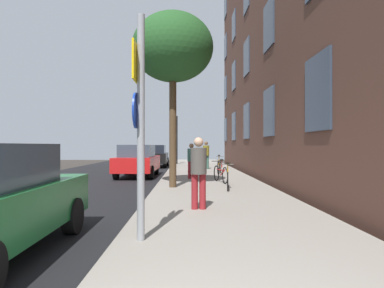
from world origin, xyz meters
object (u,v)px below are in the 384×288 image
(bicycle_2, at_px, (219,166))
(pedestrian_0, at_px, (199,168))
(bicycle_0, at_px, (228,178))
(bicycle_1, at_px, (221,173))
(car_2, at_px, (154,156))
(tree_near, at_px, (173,48))
(sign_post, at_px, (139,115))
(traffic_light, at_px, (176,131))
(pedestrian_2, at_px, (206,153))
(car_1, at_px, (138,160))
(pedestrian_1, at_px, (191,159))

(bicycle_2, bearing_deg, pedestrian_0, -98.27)
(bicycle_0, distance_m, bicycle_1, 1.98)
(bicycle_1, distance_m, car_2, 12.20)
(tree_near, height_order, bicycle_0, tree_near)
(tree_near, xyz_separation_m, car_2, (-1.91, 13.06, -4.22))
(sign_post, bearing_deg, car_2, 94.81)
(traffic_light, bearing_deg, bicycle_2, -74.13)
(bicycle_0, height_order, car_2, car_2)
(traffic_light, bearing_deg, bicycle_0, -81.53)
(sign_post, height_order, car_2, sign_post)
(sign_post, xyz_separation_m, bicycle_1, (2.10, 8.16, -1.59))
(bicycle_0, xyz_separation_m, bicycle_1, (-0.04, 1.98, 0.01))
(sign_post, bearing_deg, pedestrian_0, 68.23)
(bicycle_2, bearing_deg, sign_post, -101.18)
(sign_post, distance_m, pedestrian_2, 16.05)
(car_1, bearing_deg, pedestrian_0, -73.40)
(pedestrian_0, relative_size, pedestrian_1, 1.07)
(car_1, height_order, car_2, same)
(pedestrian_1, bearing_deg, car_2, 104.61)
(bicycle_1, xyz_separation_m, car_1, (-3.85, 3.70, 0.36))
(bicycle_2, xyz_separation_m, pedestrian_0, (-1.43, -9.85, 0.57))
(traffic_light, relative_size, bicycle_0, 2.25)
(bicycle_0, bearing_deg, bicycle_1, 91.29)
(sign_post, xyz_separation_m, bicycle_0, (2.14, 6.19, -1.61))
(bicycle_1, relative_size, pedestrian_1, 1.08)
(tree_near, xyz_separation_m, pedestrian_2, (1.72, 9.20, -3.95))
(car_2, bearing_deg, sign_post, -85.19)
(pedestrian_2, bearing_deg, tree_near, -100.56)
(pedestrian_1, distance_m, pedestrian_2, 6.25)
(sign_post, height_order, car_1, sign_post)
(pedestrian_1, bearing_deg, tree_near, -103.08)
(traffic_light, distance_m, pedestrian_0, 19.11)
(bicycle_2, height_order, car_2, car_2)
(bicycle_0, xyz_separation_m, car_2, (-3.81, 13.58, 0.37))
(traffic_light, height_order, pedestrian_1, traffic_light)
(sign_post, bearing_deg, pedestrian_1, 84.42)
(pedestrian_2, height_order, car_2, pedestrian_2)
(car_2, bearing_deg, bicycle_0, -74.34)
(bicycle_0, xyz_separation_m, pedestrian_2, (-0.18, 9.72, 0.63))
(tree_near, bearing_deg, car_1, 111.19)
(traffic_light, height_order, pedestrian_0, traffic_light)
(pedestrian_2, bearing_deg, sign_post, -97.03)
(bicycle_1, distance_m, car_1, 5.36)
(car_1, bearing_deg, pedestrian_2, 47.36)
(tree_near, relative_size, bicycle_0, 3.64)
(tree_near, xyz_separation_m, pedestrian_0, (0.77, -4.15, -3.99))
(traffic_light, distance_m, bicycle_0, 15.70)
(pedestrian_1, xyz_separation_m, car_1, (-2.71, 2.13, -0.18))
(traffic_light, distance_m, pedestrian_2, 6.25)
(sign_post, xyz_separation_m, car_2, (-1.66, 19.76, -1.24))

